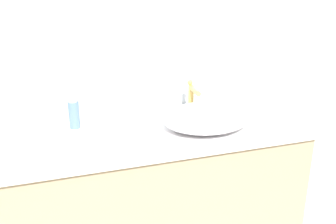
% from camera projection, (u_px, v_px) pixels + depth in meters
% --- Properties ---
extents(bathroom_wall_rear, '(6.00, 0.06, 2.60)m').
position_uv_depth(bathroom_wall_rear, '(106.00, 29.00, 1.93)').
color(bathroom_wall_rear, silver).
rests_on(bathroom_wall_rear, ground).
extents(vanity_counter, '(1.64, 0.55, 0.89)m').
position_uv_depth(vanity_counter, '(134.00, 213.00, 1.97)').
color(vanity_counter, tan).
rests_on(vanity_counter, ground).
extents(sink_basin, '(0.41, 0.34, 0.10)m').
position_uv_depth(sink_basin, '(206.00, 117.00, 1.83)').
color(sink_basin, silver).
rests_on(sink_basin, vanity_counter).
extents(faucet, '(0.03, 0.13, 0.17)m').
position_uv_depth(faucet, '(192.00, 95.00, 1.98)').
color(faucet, '#D7AB51').
rests_on(faucet, vanity_counter).
extents(lotion_bottle, '(0.05, 0.05, 0.15)m').
position_uv_depth(lotion_bottle, '(74.00, 113.00, 1.82)').
color(lotion_bottle, slate).
rests_on(lotion_bottle, vanity_counter).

